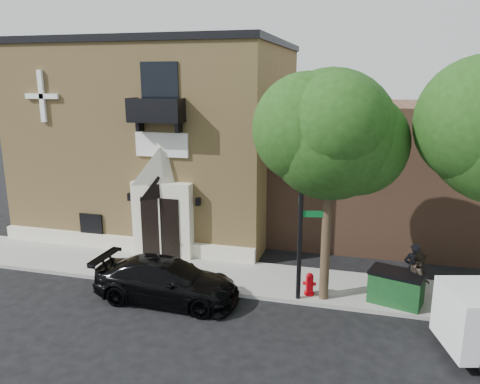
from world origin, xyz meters
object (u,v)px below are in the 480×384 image
object	(u,v)px
street_sign	(301,216)
fire_hydrant	(310,284)
black_sedan	(167,281)
pedestrian_far	(419,278)
pedestrian_near	(413,268)
dumpster	(396,287)

from	to	relation	value
street_sign	fire_hydrant	bearing A→B (deg)	36.60
black_sedan	pedestrian_far	distance (m)	8.58
black_sedan	street_sign	xyz separation A→B (m)	(4.45, 1.07, 2.38)
pedestrian_far	pedestrian_near	bearing A→B (deg)	14.56
black_sedan	street_sign	world-z (taller)	street_sign
pedestrian_far	street_sign	bearing A→B (deg)	106.33
fire_hydrant	pedestrian_near	bearing A→B (deg)	18.40
street_sign	dumpster	distance (m)	4.04
black_sedan	pedestrian_near	bearing A→B (deg)	-71.35
dumpster	pedestrian_near	world-z (taller)	pedestrian_near
black_sedan	pedestrian_far	world-z (taller)	pedestrian_far
street_sign	pedestrian_near	size ratio (longest dim) A/B	3.25
black_sedan	fire_hydrant	distance (m)	5.00
dumpster	pedestrian_far	world-z (taller)	pedestrian_far
street_sign	dumpster	bearing A→B (deg)	-3.38
fire_hydrant	pedestrian_far	distance (m)	3.66
pedestrian_near	pedestrian_far	bearing A→B (deg)	88.61
black_sedan	pedestrian_far	xyz separation A→B (m)	(8.39, 1.79, 0.31)
pedestrian_near	pedestrian_far	world-z (taller)	pedestrian_near
fire_hydrant	dumpster	xyz separation A→B (m)	(2.89, 0.12, 0.18)
black_sedan	pedestrian_near	size ratio (longest dim) A/B	2.82
black_sedan	dumpster	world-z (taller)	black_sedan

